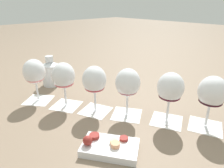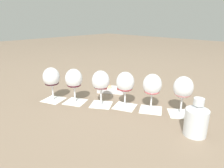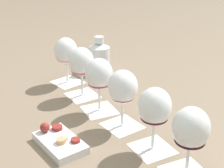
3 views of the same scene
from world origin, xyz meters
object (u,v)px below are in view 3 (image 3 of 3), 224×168
Objects in this scene: wine_glass_1 at (81,64)px; ceramic_vase at (99,56)px; wine_glass_5 at (191,130)px; wine_glass_2 at (99,76)px; wine_glass_3 at (123,89)px; wine_glass_0 at (66,53)px; snack_dish at (59,141)px; wine_glass_4 at (155,109)px.

wine_glass_1 is 0.29m from ceramic_vase.
wine_glass_1 and wine_glass_5 have the same top height.
wine_glass_1 is 1.00× the size of wine_glass_5.
wine_glass_2 is 1.00× the size of wine_glass_3.
wine_glass_1 is at bearing -150.35° from wine_glass_3.
wine_glass_3 is at bearing 28.46° from wine_glass_0.
ceramic_vase is at bearing 167.44° from snack_dish.
wine_glass_0 is 0.74m from wine_glass_5.
wine_glass_4 is at bearing -149.50° from wine_glass_5.
wine_glass_2 is 0.28m from snack_dish.
wine_glass_4 is 0.31m from snack_dish.
wine_glass_0 is 1.00× the size of wine_glass_3.
wine_glass_3 is at bearing -150.44° from wine_glass_4.
wine_glass_0 is at bearing -151.25° from wine_glass_4.
wine_glass_5 is at bearing 30.00° from wine_glass_3.
wine_glass_3 reaches higher than ceramic_vase.
wine_glass_1 is at bearing 169.82° from snack_dish.
wine_glass_0 is 0.59m from wine_glass_4.
wine_glass_0 is 0.50m from snack_dish.
wine_glass_0 is 1.00× the size of wine_glass_2.
wine_glass_1 is 1.20× the size of ceramic_vase.
wine_glass_0 is 0.20m from ceramic_vase.
wine_glass_1 is 0.38m from snack_dish.
wine_glass_0 is at bearing -150.91° from wine_glass_5.
wine_glass_3 is 1.20× the size of ceramic_vase.
wine_glass_1 is 0.98× the size of snack_dish.
wine_glass_0 is at bearing -47.24° from ceramic_vase.
wine_glass_0 is 0.15m from wine_glass_1.
wine_glass_3 is 0.30m from wine_glass_5.
wine_glass_2 is 1.20× the size of ceramic_vase.
wine_glass_5 is at bearing 30.80° from wine_glass_2.
wine_glass_3 and wine_glass_5 have the same top height.
wine_glass_2 is 0.30m from wine_glass_4.
wine_glass_4 reaches higher than ceramic_vase.
wine_glass_3 is 1.00× the size of wine_glass_5.
wine_glass_1 is 0.44m from wine_glass_4.
wine_glass_3 is at bearing 117.87° from snack_dish.
wine_glass_1 and wine_glass_4 have the same top height.
wine_glass_3 is at bearing 7.08° from ceramic_vase.
ceramic_vase is (-0.40, 0.01, -0.06)m from wine_glass_2.
wine_glass_0 is 0.30m from wine_glass_2.
wine_glass_2 is 0.98× the size of snack_dish.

